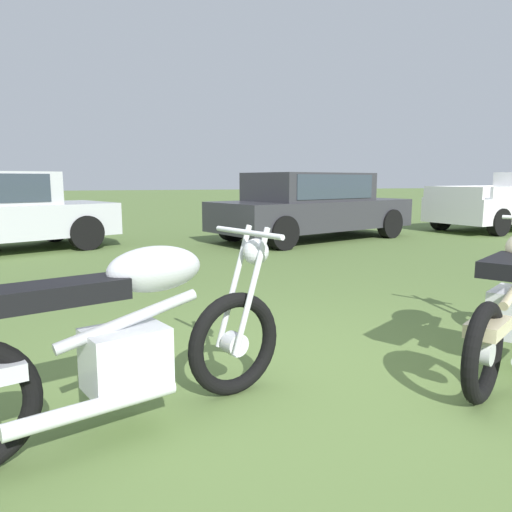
{
  "coord_description": "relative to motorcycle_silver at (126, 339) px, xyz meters",
  "views": [
    {
      "loc": [
        -1.33,
        -2.71,
        1.29
      ],
      "look_at": [
        0.09,
        1.53,
        0.59
      ],
      "focal_mm": 34.14,
      "sensor_mm": 36.0,
      "label": 1
    }
  ],
  "objects": [
    {
      "name": "motorcycle_silver",
      "position": [
        0.0,
        0.0,
        0.0
      ],
      "size": [
        1.95,
        0.95,
        1.02
      ],
      "rotation": [
        0.0,
        0.0,
        0.33
      ],
      "color": "black",
      "rests_on": "ground"
    },
    {
      "name": "car_charcoal",
      "position": [
        4.33,
        7.07,
        0.32
      ],
      "size": [
        4.86,
        3.12,
        1.43
      ],
      "rotation": [
        0.0,
        0.0,
        0.33
      ],
      "color": "#2D2D33",
      "rests_on": "ground"
    },
    {
      "name": "ground_plane",
      "position": [
        1.2,
        0.23,
        -0.48
      ],
      "size": [
        120.0,
        120.0,
        0.0
      ],
      "primitive_type": "plane",
      "color": "#567038"
    }
  ]
}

